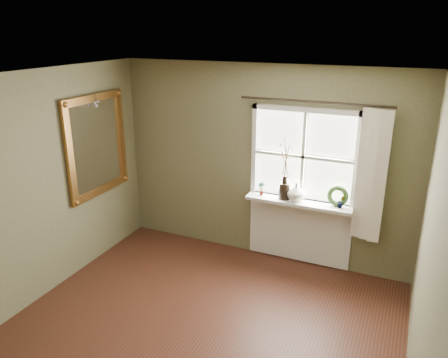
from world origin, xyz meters
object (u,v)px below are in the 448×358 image
object	(u,v)px
wreath	(337,198)
gilt_mirror	(97,145)
dark_jug	(284,191)
cream_vase	(296,192)

from	to	relation	value
wreath	gilt_mirror	distance (m)	3.14
wreath	gilt_mirror	world-z (taller)	gilt_mirror
dark_jug	gilt_mirror	xyz separation A→B (m)	(-2.32, -0.75, 0.54)
wreath	gilt_mirror	bearing A→B (deg)	-161.16
cream_vase	gilt_mirror	size ratio (longest dim) A/B	0.18
dark_jug	wreath	bearing A→B (deg)	3.44
dark_jug	wreath	distance (m)	0.67
dark_jug	cream_vase	bearing A→B (deg)	0.00
wreath	gilt_mirror	size ratio (longest dim) A/B	0.20
cream_vase	wreath	xyz separation A→B (m)	(0.51, 0.04, -0.02)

